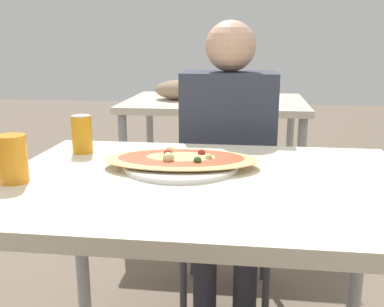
{
  "coord_description": "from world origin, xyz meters",
  "views": [
    {
      "loc": [
        0.11,
        -1.16,
        1.13
      ],
      "look_at": [
        -0.04,
        0.03,
        0.82
      ],
      "focal_mm": 42.0,
      "sensor_mm": 36.0,
      "label": 1
    }
  ],
  "objects_px": {
    "dining_table": "(205,207)",
    "person_seated": "(228,147)",
    "pizza_main": "(181,161)",
    "drink_glass": "(13,159)",
    "chair_far_seated": "(229,187)",
    "soda_can": "(82,134)"
  },
  "relations": [
    {
      "from": "dining_table",
      "to": "pizza_main",
      "type": "distance_m",
      "value": 0.16
    },
    {
      "from": "pizza_main",
      "to": "drink_glass",
      "type": "xyz_separation_m",
      "value": [
        -0.41,
        -0.19,
        0.04
      ]
    },
    {
      "from": "person_seated",
      "to": "soda_can",
      "type": "relative_size",
      "value": 9.63
    },
    {
      "from": "person_seated",
      "to": "soda_can",
      "type": "bearing_deg",
      "value": 39.99
    },
    {
      "from": "dining_table",
      "to": "person_seated",
      "type": "xyz_separation_m",
      "value": [
        0.03,
        0.62,
        0.02
      ]
    },
    {
      "from": "chair_far_seated",
      "to": "drink_glass",
      "type": "bearing_deg",
      "value": 57.52
    },
    {
      "from": "chair_far_seated",
      "to": "drink_glass",
      "type": "height_order",
      "value": "drink_glass"
    },
    {
      "from": "soda_can",
      "to": "drink_glass",
      "type": "height_order",
      "value": "drink_glass"
    },
    {
      "from": "chair_far_seated",
      "to": "person_seated",
      "type": "bearing_deg",
      "value": 90.0
    },
    {
      "from": "pizza_main",
      "to": "drink_glass",
      "type": "relative_size",
      "value": 3.74
    },
    {
      "from": "dining_table",
      "to": "drink_glass",
      "type": "height_order",
      "value": "drink_glass"
    },
    {
      "from": "chair_far_seated",
      "to": "person_seated",
      "type": "height_order",
      "value": "person_seated"
    },
    {
      "from": "drink_glass",
      "to": "dining_table",
      "type": "bearing_deg",
      "value": 11.24
    },
    {
      "from": "pizza_main",
      "to": "soda_can",
      "type": "height_order",
      "value": "soda_can"
    },
    {
      "from": "pizza_main",
      "to": "drink_glass",
      "type": "height_order",
      "value": "drink_glass"
    },
    {
      "from": "soda_can",
      "to": "dining_table",
      "type": "bearing_deg",
      "value": -27.99
    },
    {
      "from": "chair_far_seated",
      "to": "drink_glass",
      "type": "distance_m",
      "value": 1.04
    },
    {
      "from": "dining_table",
      "to": "pizza_main",
      "type": "relative_size",
      "value": 2.4
    },
    {
      "from": "soda_can",
      "to": "drink_glass",
      "type": "relative_size",
      "value": 0.99
    },
    {
      "from": "chair_far_seated",
      "to": "pizza_main",
      "type": "distance_m",
      "value": 0.71
    },
    {
      "from": "dining_table",
      "to": "soda_can",
      "type": "bearing_deg",
      "value": 152.01
    },
    {
      "from": "person_seated",
      "to": "drink_glass",
      "type": "distance_m",
      "value": 0.9
    }
  ]
}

